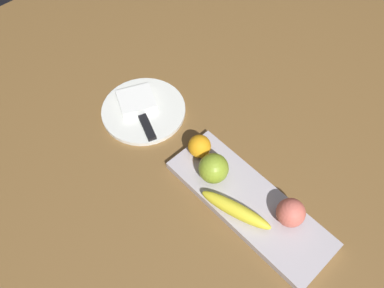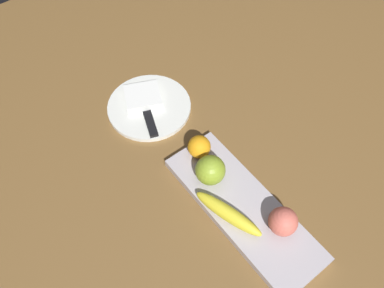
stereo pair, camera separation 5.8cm
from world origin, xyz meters
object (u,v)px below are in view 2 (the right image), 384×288
Objects in this scene: fruit_tray at (243,208)px; dinner_plate at (149,107)px; folded_napkin at (143,96)px; banana at (228,213)px; orange_near_apple at (199,147)px; peach at (283,221)px; knife at (149,120)px; apple at (210,170)px.

fruit_tray reaches higher than dinner_plate.
banana is at bearing 173.72° from folded_napkin.
orange_near_apple is 0.60× the size of folded_napkin.
peach reaches higher than dinner_plate.
knife is (0.37, 0.03, 0.01)m from fruit_tray.
orange_near_apple is (0.19, -0.01, 0.04)m from fruit_tray.
dinner_plate is (0.51, 0.03, -0.05)m from peach.
folded_napkin is at bearing -2.63° from apple.
orange_near_apple is 0.88× the size of peach.
knife is (0.37, -0.02, -0.02)m from banana.
banana is at bearing 173.26° from dinner_plate.
dinner_plate is (0.42, -0.05, -0.03)m from banana.
folded_napkin is at bearing -1.35° from knife.
knife is at bearing 13.01° from orange_near_apple.
knife is (-0.08, 0.03, -0.01)m from folded_napkin.
knife reaches higher than fruit_tray.
apple reaches higher than dinner_plate.
fruit_tray is at bearing 180.00° from dinner_plate.
banana is (-0.11, 0.03, -0.02)m from apple.
dinner_plate is (0.30, -0.02, -0.06)m from apple.
peach is (-0.09, -0.03, 0.05)m from fruit_tray.
apple is at bearing -155.94° from knife.
apple is 1.11× the size of peach.
peach is at bearing -176.28° from dinner_plate.
fruit_tray is 0.20m from orange_near_apple.
dinner_plate is at bearing -2.89° from apple.
apple is 1.26× the size of orange_near_apple.
apple is 0.31m from dinner_plate.
fruit_tray is at bearing 70.27° from banana.
folded_napkin is at bearing 0.00° from fruit_tray.
fruit_tray is 0.11m from peach.
banana is at bearing 162.67° from orange_near_apple.
apple reaches higher than fruit_tray.
peach is at bearing -175.19° from orange_near_apple.
banana is (0.00, 0.05, 0.03)m from fruit_tray.
orange_near_apple reaches higher than folded_napkin.
folded_napkin is (0.34, -0.02, -0.04)m from apple.
folded_napkin is at bearing 0.00° from dinner_plate.
apple is 0.44× the size of knife.
dinner_plate is 1.40× the size of knife.
peach is (-0.21, -0.05, -0.00)m from apple.
orange_near_apple reaches higher than fruit_tray.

